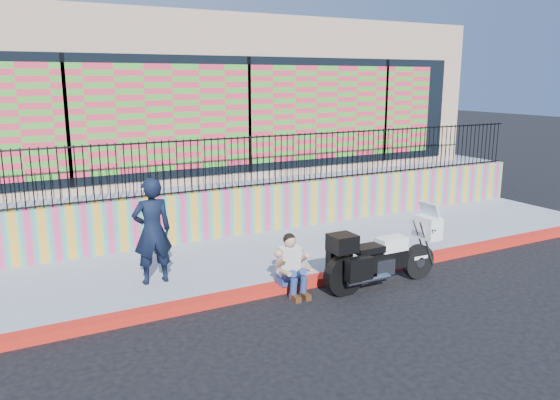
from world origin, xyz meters
TOP-DOWN VIEW (x-y plane):
  - ground at (0.00, 0.00)m, footprint 90.00×90.00m
  - red_curb at (0.00, 0.00)m, footprint 16.00×0.30m
  - sidewalk at (0.00, 1.65)m, footprint 16.00×3.00m
  - mural_wall at (0.00, 3.25)m, footprint 16.00×0.20m
  - metal_fence at (0.00, 3.25)m, footprint 15.80×0.04m
  - elevated_platform at (0.00, 8.35)m, footprint 16.00×10.00m
  - storefront_building at (0.00, 8.13)m, footprint 14.00×8.06m
  - police_motorcycle at (0.38, -0.64)m, footprint 2.37×0.78m
  - police_officer at (-3.30, 1.13)m, footprint 0.69×0.46m
  - seated_man at (-1.22, -0.24)m, footprint 0.54×0.71m

SIDE VIEW (x-z plane):
  - ground at x=0.00m, z-range 0.00..0.00m
  - red_curb at x=0.00m, z-range 0.00..0.15m
  - sidewalk at x=0.00m, z-range 0.00..0.15m
  - seated_man at x=-1.22m, z-range -0.08..0.98m
  - police_motorcycle at x=0.38m, z-range -0.12..1.35m
  - elevated_platform at x=0.00m, z-range 0.00..1.25m
  - mural_wall at x=0.00m, z-range 0.15..1.25m
  - police_officer at x=-3.30m, z-range 0.15..2.05m
  - metal_fence at x=0.00m, z-range 1.25..2.45m
  - storefront_building at x=0.00m, z-range 1.25..5.25m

